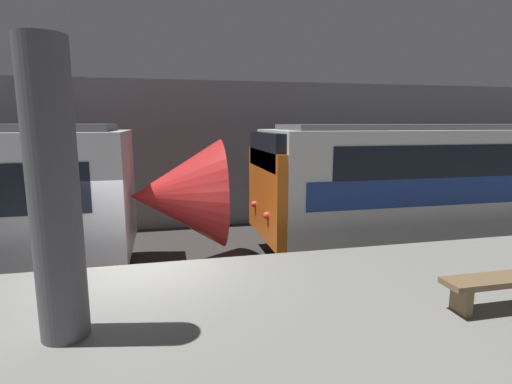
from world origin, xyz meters
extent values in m
plane|color=#33302D|center=(0.00, 0.00, 0.00)|extent=(120.00, 120.00, 0.00)
cube|color=slate|center=(0.00, -2.57, 0.57)|extent=(40.00, 5.14, 1.15)
cube|color=gray|center=(0.00, 6.82, 2.52)|extent=(50.00, 0.15, 5.04)
cylinder|color=#56565B|center=(-0.76, -2.33, 2.85)|extent=(0.55, 0.55, 3.41)
cone|color=red|center=(0.72, 2.76, 1.89)|extent=(2.20, 2.70, 2.70)
sphere|color=#F2EFCC|center=(1.67, 2.76, 1.46)|extent=(0.20, 0.20, 0.20)
cube|color=orange|center=(2.99, 2.76, 1.80)|extent=(0.25, 3.00, 2.27)
cube|color=black|center=(2.99, 2.76, 2.94)|extent=(0.25, 2.70, 0.91)
sphere|color=#EA4C42|center=(2.84, 2.07, 1.40)|extent=(0.18, 0.18, 0.18)
sphere|color=#EA4C42|center=(2.84, 3.45, 1.40)|extent=(0.18, 0.18, 0.18)
cube|color=brown|center=(4.21, -2.89, 1.35)|extent=(0.10, 0.32, 0.41)
cube|color=brown|center=(4.74, -2.89, 1.56)|extent=(1.50, 0.40, 0.08)
camera|label=1|loc=(0.46, -7.10, 3.65)|focal=28.00mm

